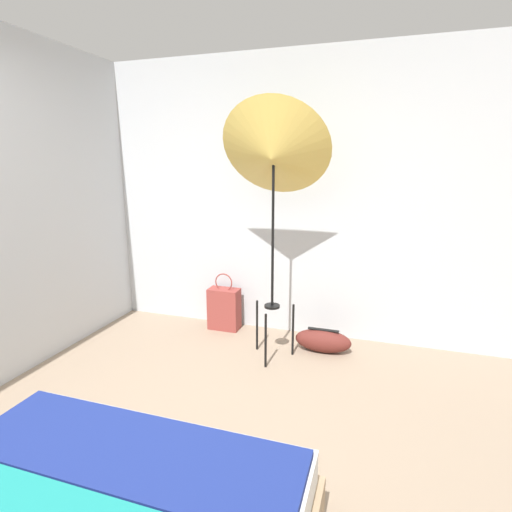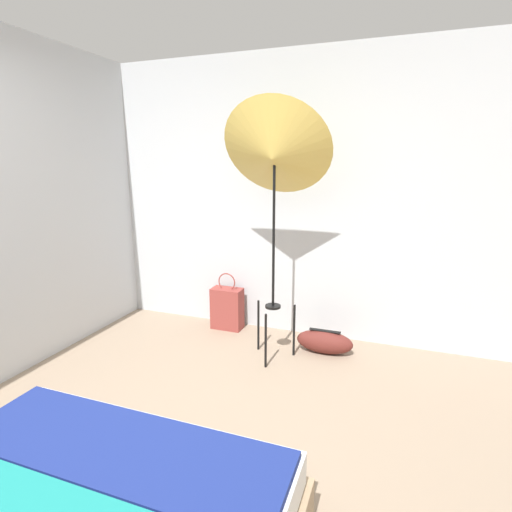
# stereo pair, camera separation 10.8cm
# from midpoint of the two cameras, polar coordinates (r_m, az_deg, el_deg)

# --- Properties ---
(wall_back) EXTENTS (8.00, 0.05, 2.60)m
(wall_back) POSITION_cam_midpoint_polar(r_m,az_deg,el_deg) (3.81, 1.33, 8.20)
(wall_back) COLOR #B7BCC1
(wall_back) RESTS_ON ground_plane
(wall_side_left) EXTENTS (0.05, 8.00, 2.60)m
(wall_side_left) POSITION_cam_midpoint_polar(r_m,az_deg,el_deg) (3.54, -32.56, 5.78)
(wall_side_left) COLOR #B7BCC1
(wall_side_left) RESTS_ON ground_plane
(photo_umbrella) EXTENTS (0.87, 0.63, 2.11)m
(photo_umbrella) POSITION_cam_midpoint_polar(r_m,az_deg,el_deg) (3.16, 1.52, 14.23)
(photo_umbrella) COLOR black
(photo_umbrella) RESTS_ON ground_plane
(tote_bag) EXTENTS (0.31, 0.17, 0.57)m
(tote_bag) POSITION_cam_midpoint_polar(r_m,az_deg,el_deg) (4.03, -5.34, -7.46)
(tote_bag) COLOR brown
(tote_bag) RESTS_ON ground_plane
(duffel_bag) EXTENTS (0.49, 0.20, 0.21)m
(duffel_bag) POSITION_cam_midpoint_polar(r_m,az_deg,el_deg) (3.63, 8.69, -11.88)
(duffel_bag) COLOR #5B231E
(duffel_bag) RESTS_ON ground_plane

